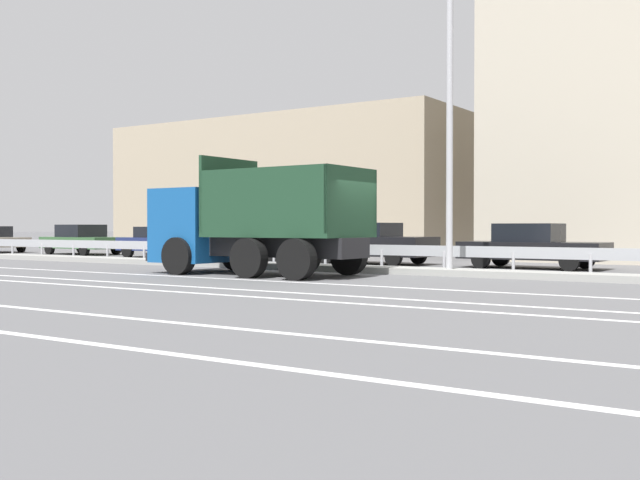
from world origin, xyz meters
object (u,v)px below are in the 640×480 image
parked_car_1 (82,240)px  parked_car_5 (532,246)px  parked_car_2 (161,242)px  parked_car_3 (256,243)px  street_lamp_1 (448,56)px  dump_truck (238,230)px  median_road_sign (173,230)px  parked_car_4 (372,243)px

parked_car_1 → parked_car_5: same height
parked_car_2 → parked_car_3: (4.89, 0.48, -0.02)m
parked_car_5 → parked_car_1: bearing=-89.0°
street_lamp_1 → dump_truck: bearing=-155.7°
dump_truck → median_road_sign: size_ratio=2.86×
street_lamp_1 → parked_car_1: size_ratio=2.37×
parked_car_2 → parked_car_3: size_ratio=0.92×
parked_car_1 → parked_car_2: size_ratio=1.21×
dump_truck → parked_car_5: (6.16, 7.19, -0.53)m
dump_truck → parked_car_1: (-15.75, 7.37, -0.53)m
dump_truck → parked_car_5: bearing=-40.2°
parked_car_1 → parked_car_2: bearing=89.4°
median_road_sign → parked_car_4: bearing=38.3°
parked_car_1 → parked_car_4: bearing=92.8°
dump_truck → median_road_sign: 5.71m
dump_truck → parked_car_3: size_ratio=1.52×
parked_car_2 → parked_car_3: bearing=95.2°
parked_car_1 → parked_car_3: 10.65m
dump_truck → parked_car_3: dump_truck is taller
street_lamp_1 → parked_car_2: street_lamp_1 is taller
median_road_sign → parked_car_5: (11.25, 4.59, -0.49)m
parked_car_4 → parked_car_2: bearing=-87.2°
median_road_sign → parked_car_2: median_road_sign is taller
parked_car_3 → parked_car_2: bearing=91.1°
street_lamp_1 → parked_car_1: 22.30m
dump_truck → parked_car_2: (-9.99, 6.88, -0.56)m
parked_car_2 → median_road_sign: bearing=48.6°
parked_car_1 → parked_car_5: 21.92m
median_road_sign → parked_car_5: size_ratio=0.48×
parked_car_1 → dump_truck: bearing=69.2°
median_road_sign → street_lamp_1: 11.47m
parked_car_4 → street_lamp_1: bearing=49.6°
street_lamp_1 → parked_car_3: (-10.46, 4.94, -5.29)m
dump_truck → parked_car_5: 9.48m
dump_truck → parked_car_1: bearing=65.4°
parked_car_2 → parked_car_5: bearing=90.8°
median_road_sign → parked_car_3: (-0.02, 4.76, -0.54)m
street_lamp_1 → parked_car_2: (-15.34, 4.46, -5.27)m
street_lamp_1 → parked_car_4: bearing=137.2°
dump_truck → street_lamp_1: size_ratio=0.58×
street_lamp_1 → parked_car_5: (0.81, 4.77, -5.24)m
parked_car_3 → dump_truck: bearing=-149.7°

